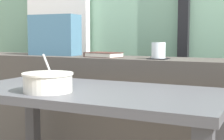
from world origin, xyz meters
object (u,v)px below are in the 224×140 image
breakfast_table (92,116)px  coaster_square (158,59)px  closed_book (103,55)px  soup_bowl (48,83)px  juice_glass (158,51)px  throw_pillow (55,35)px

breakfast_table → coaster_square: (0.14, 0.49, 0.22)m
closed_book → soup_bowl: bearing=-82.9°
coaster_square → closed_book: closed_book is taller
juice_glass → throw_pillow: bearing=175.2°
breakfast_table → soup_bowl: bearing=-133.5°
juice_glass → soup_bowl: size_ratio=0.41×
coaster_square → juice_glass: size_ratio=1.16×
coaster_square → soup_bowl: bearing=-113.0°
closed_book → throw_pillow: (-0.37, 0.04, 0.12)m
juice_glass → soup_bowl: (-0.27, -0.63, -0.11)m
throw_pillow → soup_bowl: throw_pillow is taller
coaster_square → juice_glass: (0.00, 0.00, 0.04)m
coaster_square → soup_bowl: soup_bowl is taller
juice_glass → closed_book: juice_glass is taller
juice_glass → closed_book: 0.35m
coaster_square → closed_book: size_ratio=0.45×
soup_bowl → juice_glass: bearing=67.0°
breakfast_table → soup_bowl: size_ratio=5.44×
coaster_square → juice_glass: bearing=76.0°
closed_book → coaster_square: bearing=-4.0°
breakfast_table → juice_glass: (0.14, 0.49, 0.27)m
coaster_square → throw_pillow: throw_pillow is taller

